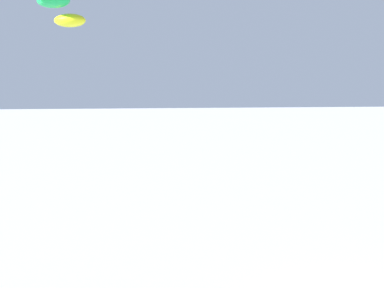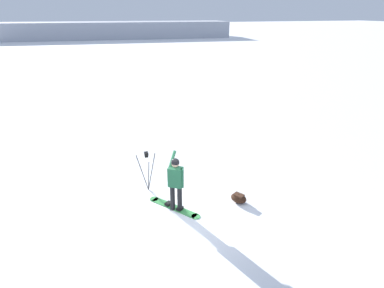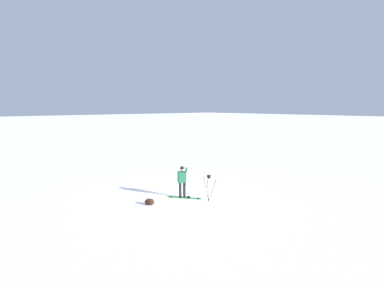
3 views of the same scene
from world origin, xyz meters
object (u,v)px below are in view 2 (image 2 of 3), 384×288
at_px(snowboard, 174,207).
at_px(gear_bag_large, 239,198).
at_px(camera_tripod, 147,163).
at_px(snowboarder, 176,179).

bearing_deg(snowboard, gear_bag_large, 171.38).
relative_size(snowboard, camera_tripod, 1.10).
relative_size(snowboarder, snowboard, 1.14).
bearing_deg(snowboarder, camera_tripod, -66.38).
bearing_deg(gear_bag_large, camera_tripod, -31.53).
distance_m(gear_bag_large, camera_tripod, 3.07).
relative_size(gear_bag_large, camera_tripod, 0.45).
bearing_deg(gear_bag_large, snowboard, -8.62).
height_order(snowboard, gear_bag_large, gear_bag_large).
xyz_separation_m(gear_bag_large, camera_tripod, (2.52, -1.55, 0.82)).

